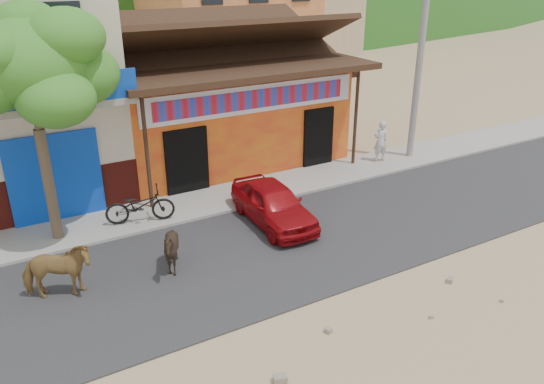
{
  "coord_description": "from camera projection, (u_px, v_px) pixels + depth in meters",
  "views": [
    {
      "loc": [
        -5.86,
        -7.99,
        6.91
      ],
      "look_at": [
        0.43,
        3.0,
        1.4
      ],
      "focal_mm": 35.0,
      "sensor_mm": 36.0,
      "label": 1
    }
  ],
  "objects": [
    {
      "name": "utility_pole",
      "position": [
        421.0,
        48.0,
        18.64
      ],
      "size": [
        0.24,
        0.24,
        8.0
      ],
      "primitive_type": "cylinder",
      "color": "gray",
      "rests_on": "sidewalk"
    },
    {
      "name": "scooter",
      "position": [
        140.0,
        205.0,
        14.88
      ],
      "size": [
        2.03,
        1.13,
        1.01
      ],
      "primitive_type": "imported",
      "rotation": [
        0.0,
        0.0,
        1.32
      ],
      "color": "black",
      "rests_on": "sidewalk"
    },
    {
      "name": "red_car",
      "position": [
        273.0,
        204.0,
        14.99
      ],
      "size": [
        1.51,
        3.5,
        1.17
      ],
      "primitive_type": "imported",
      "rotation": [
        0.0,
        0.0,
        -0.04
      ],
      "color": "#9D0B10",
      "rests_on": "road"
    },
    {
      "name": "dance_club",
      "position": [
        216.0,
        110.0,
        19.93
      ],
      "size": [
        8.0,
        6.0,
        3.6
      ],
      "primitive_type": "cube",
      "color": "orange",
      "rests_on": "ground"
    },
    {
      "name": "pedestrian",
      "position": [
        380.0,
        141.0,
        19.39
      ],
      "size": [
        0.6,
        0.45,
        1.51
      ],
      "primitive_type": "imported",
      "rotation": [
        0.0,
        0.0,
        2.98
      ],
      "color": "silver",
      "rests_on": "sidewalk"
    },
    {
      "name": "cow_tan",
      "position": [
        57.0,
        272.0,
        11.57
      ],
      "size": [
        1.69,
        1.15,
        1.31
      ],
      "primitive_type": "imported",
      "rotation": [
        0.0,
        0.0,
        1.26
      ],
      "color": "olive",
      "rests_on": "road"
    },
    {
      "name": "road",
      "position": [
        267.0,
        251.0,
        13.76
      ],
      "size": [
        60.0,
        5.0,
        0.04
      ],
      "primitive_type": "cube",
      "color": "#28282B",
      "rests_on": "ground"
    },
    {
      "name": "cow_dark",
      "position": [
        171.0,
        250.0,
        12.58
      ],
      "size": [
        1.35,
        1.29,
        1.16
      ],
      "primitive_type": "imported",
      "rotation": [
        0.0,
        0.0,
        -1.14
      ],
      "color": "black",
      "rests_on": "road"
    },
    {
      "name": "ground",
      "position": [
        322.0,
        300.0,
        11.78
      ],
      "size": [
        120.0,
        120.0,
        0.0
      ],
      "primitive_type": "plane",
      "color": "#9E825B",
      "rests_on": "ground"
    },
    {
      "name": "tree",
      "position": [
        39.0,
        129.0,
        13.06
      ],
      "size": [
        3.0,
        3.0,
        6.0
      ],
      "primitive_type": null,
      "color": "#2D721E",
      "rests_on": "sidewalk"
    },
    {
      "name": "sidewalk",
      "position": [
        212.0,
        201.0,
        16.53
      ],
      "size": [
        60.0,
        2.0,
        0.12
      ],
      "primitive_type": "cube",
      "color": "gray",
      "rests_on": "ground"
    }
  ]
}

